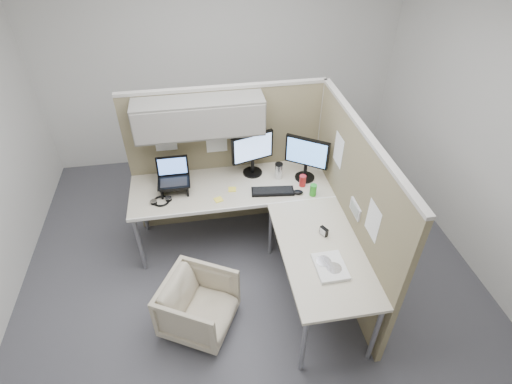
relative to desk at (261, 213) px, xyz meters
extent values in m
plane|color=#444349|center=(-0.12, -0.13, -0.69)|extent=(4.50, 4.50, 0.00)
cube|color=#817554|center=(-0.22, 0.77, 0.11)|extent=(2.00, 0.05, 1.60)
cube|color=#A8A399|center=(-0.22, 0.77, 0.93)|extent=(2.00, 0.06, 0.03)
cube|color=slate|center=(-0.47, 0.62, 0.73)|extent=(1.20, 0.34, 0.34)
cube|color=gray|center=(-0.47, 0.45, 0.73)|extent=(1.18, 0.01, 0.30)
plane|color=white|center=(-0.82, 0.75, 0.46)|extent=(0.26, 0.00, 0.26)
plane|color=white|center=(-0.32, 0.75, 0.39)|extent=(0.26, 0.00, 0.26)
cube|color=#817554|center=(0.78, -0.23, 0.11)|extent=(0.05, 2.00, 1.60)
cube|color=#A8A399|center=(0.78, -0.23, 0.93)|extent=(0.06, 2.00, 0.03)
cube|color=#A8A399|center=(0.78, 0.77, 0.11)|extent=(0.06, 0.06, 1.60)
cube|color=silver|center=(0.75, -0.38, 0.27)|extent=(0.02, 0.20, 0.12)
cube|color=gray|center=(0.73, -0.38, 0.27)|extent=(0.00, 0.16, 0.09)
plane|color=white|center=(0.75, 0.17, 0.51)|extent=(0.00, 0.26, 0.26)
plane|color=white|center=(0.75, -0.68, 0.41)|extent=(0.00, 0.26, 0.26)
cube|color=beige|center=(-0.22, 0.41, 0.03)|extent=(2.00, 0.68, 0.03)
cube|color=beige|center=(0.41, -0.58, 0.03)|extent=(0.68, 1.30, 0.03)
cube|color=white|center=(-0.22, 0.07, 0.03)|extent=(2.00, 0.02, 0.03)
cylinder|color=gray|center=(-1.17, 0.12, -0.34)|extent=(0.04, 0.04, 0.70)
cylinder|color=gray|center=(-1.17, 0.70, -0.34)|extent=(0.04, 0.04, 0.70)
cylinder|color=gray|center=(0.13, -1.18, -0.34)|extent=(0.04, 0.04, 0.70)
cylinder|color=gray|center=(0.71, -1.18, -0.34)|extent=(0.04, 0.04, 0.70)
cylinder|color=gray|center=(0.13, 0.12, -0.34)|extent=(0.04, 0.04, 0.70)
imported|color=beige|center=(-0.65, -0.61, -0.40)|extent=(0.74, 0.75, 0.58)
cylinder|color=black|center=(0.02, 0.59, 0.05)|extent=(0.20, 0.20, 0.02)
cylinder|color=black|center=(0.02, 0.59, 0.13)|extent=(0.04, 0.04, 0.15)
cube|color=black|center=(0.02, 0.59, 0.36)|extent=(0.43, 0.15, 0.30)
cube|color=#8BB0F1|center=(0.02, 0.57, 0.36)|extent=(0.39, 0.11, 0.26)
cylinder|color=black|center=(0.53, 0.42, 0.05)|extent=(0.20, 0.20, 0.02)
cylinder|color=black|center=(0.53, 0.42, 0.13)|extent=(0.04, 0.04, 0.15)
cube|color=black|center=(0.53, 0.42, 0.36)|extent=(0.38, 0.28, 0.30)
cube|color=#5492E6|center=(0.52, 0.40, 0.36)|extent=(0.33, 0.23, 0.26)
cube|color=black|center=(-0.78, 0.41, 0.14)|extent=(0.27, 0.22, 0.01)
cube|color=black|center=(-0.90, 0.41, 0.10)|extent=(0.02, 0.20, 0.11)
cube|color=black|center=(-0.66, 0.41, 0.10)|extent=(0.02, 0.20, 0.11)
cube|color=black|center=(-0.78, 0.41, 0.16)|extent=(0.31, 0.22, 0.02)
cube|color=black|center=(-0.78, 0.54, 0.27)|extent=(0.31, 0.05, 0.20)
cube|color=#598CF2|center=(-0.78, 0.53, 0.26)|extent=(0.27, 0.04, 0.16)
cube|color=black|center=(0.16, 0.24, 0.05)|extent=(0.43, 0.18, 0.02)
ellipsoid|color=black|center=(0.40, 0.18, 0.06)|extent=(0.12, 0.09, 0.04)
cylinder|color=silver|center=(0.27, 0.47, 0.12)|extent=(0.08, 0.08, 0.16)
cylinder|color=black|center=(0.27, 0.47, 0.21)|extent=(0.08, 0.08, 0.01)
cylinder|color=#268C1E|center=(0.54, 0.13, 0.10)|extent=(0.07, 0.07, 0.12)
cylinder|color=#B21E1E|center=(0.47, 0.30, 0.10)|extent=(0.07, 0.07, 0.12)
cube|color=#FFE843|center=(-0.38, 0.21, 0.05)|extent=(0.10, 0.10, 0.01)
cube|color=#FFE843|center=(-0.23, 0.35, 0.05)|extent=(0.08, 0.08, 0.01)
torus|color=black|center=(-0.91, 0.27, 0.05)|extent=(0.19, 0.19, 0.02)
cylinder|color=black|center=(-0.98, 0.26, 0.06)|extent=(0.06, 0.06, 0.03)
cylinder|color=black|center=(-0.84, 0.29, 0.06)|extent=(0.06, 0.06, 0.03)
cube|color=white|center=(0.42, -0.78, 0.06)|extent=(0.24, 0.30, 0.03)
cylinder|color=silver|center=(0.44, -0.81, 0.07)|extent=(0.12, 0.12, 0.00)
cylinder|color=silver|center=(0.38, -0.73, 0.08)|extent=(0.12, 0.12, 0.00)
cube|color=black|center=(0.48, -0.41, 0.08)|extent=(0.06, 0.08, 0.08)
cube|color=white|center=(0.46, -0.42, 0.08)|extent=(0.03, 0.06, 0.06)
camera|label=1|loc=(-0.51, -2.73, 2.50)|focal=28.00mm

